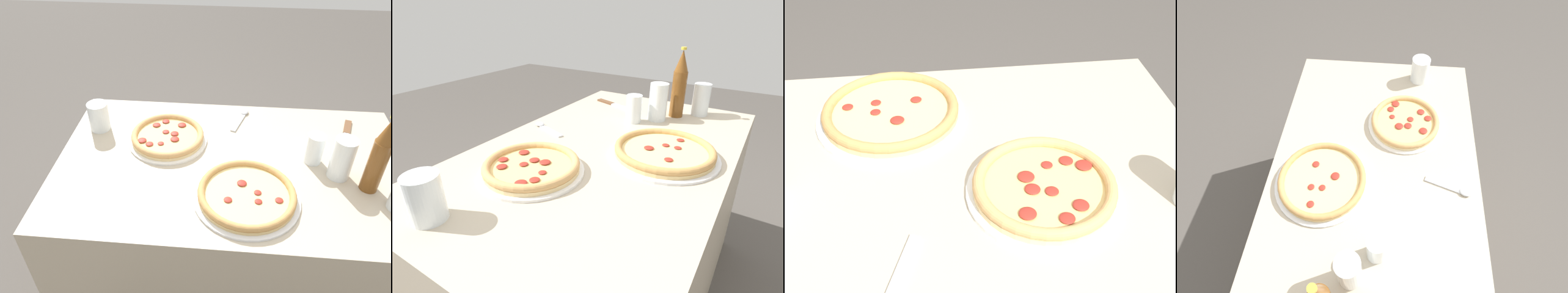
# 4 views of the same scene
# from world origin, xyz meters

# --- Properties ---
(table) EXTENTS (1.26, 0.76, 0.71)m
(table) POSITION_xyz_m (0.00, 0.00, 0.36)
(table) COLOR #B7A88E
(table) RESTS_ON ground_plane
(pizza_margherita) EXTENTS (0.30, 0.30, 0.04)m
(pizza_margherita) POSITION_xyz_m (0.25, -0.11, 0.73)
(pizza_margherita) COLOR white
(pizza_margherita) RESTS_ON table
(pizza_salami) EXTENTS (0.34, 0.34, 0.04)m
(pizza_salami) POSITION_xyz_m (-0.04, 0.18, 0.73)
(pizza_salami) COLOR silver
(pizza_salami) RESTS_ON table
(glass_lemonade) EXTENTS (0.07, 0.07, 0.15)m
(glass_lemonade) POSITION_xyz_m (-0.35, 0.04, 0.78)
(glass_lemonade) COLOR white
(glass_lemonade) RESTS_ON table
(glass_water) EXTENTS (0.06, 0.06, 0.11)m
(glass_water) POSITION_xyz_m (-0.28, -0.03, 0.76)
(glass_water) COLOR white
(glass_water) RESTS_ON table
(glass_red_wine) EXTENTS (0.08, 0.08, 0.11)m
(glass_red_wine) POSITION_xyz_m (0.53, -0.16, 0.76)
(glass_red_wine) COLOR white
(glass_red_wine) RESTS_ON table
(glass_orange_juice) EXTENTS (0.07, 0.07, 0.13)m
(glass_orange_juice) POSITION_xyz_m (-0.51, 0.17, 0.77)
(glass_orange_juice) COLOR white
(glass_orange_juice) RESTS_ON table
(beer_bottle) EXTENTS (0.06, 0.06, 0.28)m
(beer_bottle) POSITION_xyz_m (-0.44, 0.09, 0.85)
(beer_bottle) COLOR brown
(beer_bottle) RESTS_ON table
(knife) EXTENTS (0.09, 0.23, 0.01)m
(knife) POSITION_xyz_m (-0.43, -0.20, 0.72)
(knife) COLOR brown
(knife) RESTS_ON table
(spoon) EXTENTS (0.08, 0.17, 0.01)m
(spoon) POSITION_xyz_m (-0.03, -0.29, 0.72)
(spoon) COLOR silver
(spoon) RESTS_ON table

